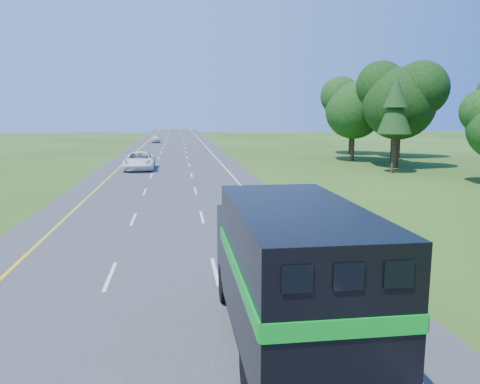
# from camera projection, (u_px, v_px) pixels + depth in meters

# --- Properties ---
(road) EXTENTS (15.00, 260.00, 0.04)m
(road) POSITION_uv_depth(u_px,v_px,m) (172.00, 172.00, 45.79)
(road) COLOR #38383A
(road) RESTS_ON ground
(lane_markings) EXTENTS (11.15, 260.00, 0.01)m
(lane_markings) POSITION_uv_depth(u_px,v_px,m) (172.00, 171.00, 45.78)
(lane_markings) COLOR yellow
(lane_markings) RESTS_ON road
(horse_truck) EXTENTS (2.66, 8.30, 3.67)m
(horse_truck) POSITION_uv_depth(u_px,v_px,m) (288.00, 274.00, 10.61)
(horse_truck) COLOR black
(horse_truck) RESTS_ON road
(white_suv) EXTENTS (3.01, 6.49, 1.80)m
(white_suv) POSITION_uv_depth(u_px,v_px,m) (140.00, 161.00, 47.21)
(white_suv) COLOR white
(white_suv) RESTS_ON road
(far_car) EXTENTS (1.87, 4.36, 1.47)m
(far_car) POSITION_uv_depth(u_px,v_px,m) (156.00, 139.00, 92.21)
(far_car) COLOR silver
(far_car) RESTS_ON road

